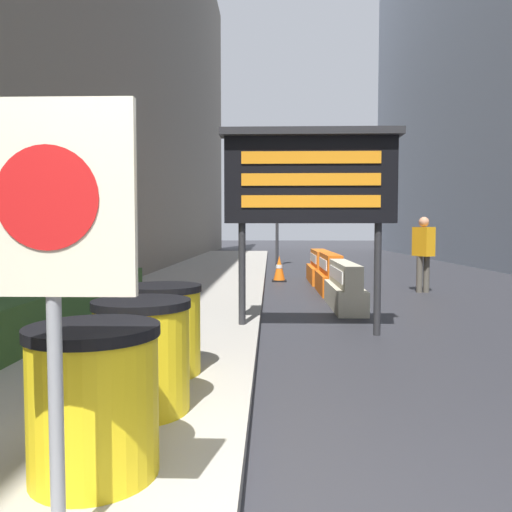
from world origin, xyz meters
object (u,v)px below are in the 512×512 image
object	(u,v)px
warning_sign	(50,233)
jersey_barrier_orange_near	(320,268)
barrel_drum_back	(163,329)
traffic_cone_near	(279,269)
jersey_barrier_cream	(344,288)
traffic_cone_mid	(332,264)
traffic_light_near_curb	(277,192)
pedestrian_worker	(423,248)
barrel_drum_middle	(142,355)
jersey_barrier_orange_far	(330,276)
message_board	(310,179)
barrel_drum_foreground	(94,400)

from	to	relation	value
warning_sign	jersey_barrier_orange_near	bearing A→B (deg)	79.14
barrel_drum_back	traffic_cone_near	bearing A→B (deg)	82.45
warning_sign	jersey_barrier_cream	world-z (taller)	warning_sign
jersey_barrier_orange_near	traffic_cone_mid	xyz separation A→B (m)	(0.67, 2.73, -0.08)
traffic_cone_near	traffic_cone_mid	bearing A→B (deg)	54.51
traffic_light_near_curb	pedestrian_worker	bearing A→B (deg)	-67.45
jersey_barrier_cream	traffic_cone_near	bearing A→B (deg)	103.62
barrel_drum_middle	barrel_drum_back	world-z (taller)	same
traffic_cone_mid	jersey_barrier_orange_far	bearing A→B (deg)	-97.62
barrel_drum_back	message_board	size ratio (longest dim) A/B	0.29
barrel_drum_foreground	jersey_barrier_orange_near	xyz separation A→B (m)	(2.36, 11.22, -0.17)
barrel_drum_middle	traffic_cone_near	distance (m)	10.51
barrel_drum_foreground	traffic_cone_mid	world-z (taller)	barrel_drum_foreground
jersey_barrier_orange_near	traffic_light_near_curb	bearing A→B (deg)	101.04
traffic_light_near_curb	jersey_barrier_orange_far	bearing A→B (deg)	-82.06
barrel_drum_foreground	jersey_barrier_cream	bearing A→B (deg)	70.62
pedestrian_worker	message_board	bearing A→B (deg)	-60.56
barrel_drum_foreground	pedestrian_worker	bearing A→B (deg)	63.40
jersey_barrier_orange_near	traffic_cone_mid	bearing A→B (deg)	76.14
message_board	pedestrian_worker	size ratio (longest dim) A/B	1.62
traffic_light_near_curb	warning_sign	bearing A→B (deg)	-93.74
warning_sign	barrel_drum_foreground	bearing A→B (deg)	96.67
message_board	traffic_light_near_curb	bearing A→B (deg)	91.27
message_board	barrel_drum_middle	bearing A→B (deg)	-114.14
jersey_barrier_orange_far	jersey_barrier_orange_near	distance (m)	2.30
warning_sign	pedestrian_worker	world-z (taller)	warning_sign
jersey_barrier_cream	traffic_cone_mid	world-z (taller)	jersey_barrier_cream
traffic_light_near_curb	traffic_cone_near	bearing A→B (deg)	-90.13
barrel_drum_back	warning_sign	world-z (taller)	warning_sign
barrel_drum_middle	warning_sign	bearing A→B (deg)	-87.79
jersey_barrier_cream	traffic_light_near_curb	xyz separation A→B (m)	(-1.13, 10.29, 2.52)
jersey_barrier_orange_near	traffic_cone_near	bearing A→B (deg)	170.65
traffic_cone_mid	message_board	bearing A→B (deg)	-98.95
warning_sign	pedestrian_worker	distance (m)	10.70
message_board	traffic_cone_near	bearing A→B (deg)	92.37
jersey_barrier_cream	traffic_cone_mid	bearing A→B (deg)	84.69
message_board	traffic_cone_near	size ratio (longest dim) A/B	3.88
message_board	jersey_barrier_orange_far	world-z (taller)	message_board
jersey_barrier_orange_far	jersey_barrier_orange_near	bearing A→B (deg)	90.00
message_board	barrel_drum_foreground	bearing A→B (deg)	-109.37
message_board	traffic_cone_mid	distance (m)	9.94
barrel_drum_middle	warning_sign	world-z (taller)	warning_sign
warning_sign	pedestrian_worker	xyz separation A→B (m)	(4.45, 9.72, -0.44)
jersey_barrier_cream	pedestrian_worker	distance (m)	3.26
warning_sign	jersey_barrier_orange_far	bearing A→B (deg)	76.62
barrel_drum_foreground	barrel_drum_middle	distance (m)	0.96
pedestrian_worker	jersey_barrier_orange_far	bearing A→B (deg)	-114.61
jersey_barrier_cream	pedestrian_worker	size ratio (longest dim) A/B	1.24
warning_sign	traffic_cone_mid	bearing A→B (deg)	78.58
jersey_barrier_orange_far	pedestrian_worker	bearing A→B (deg)	3.48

